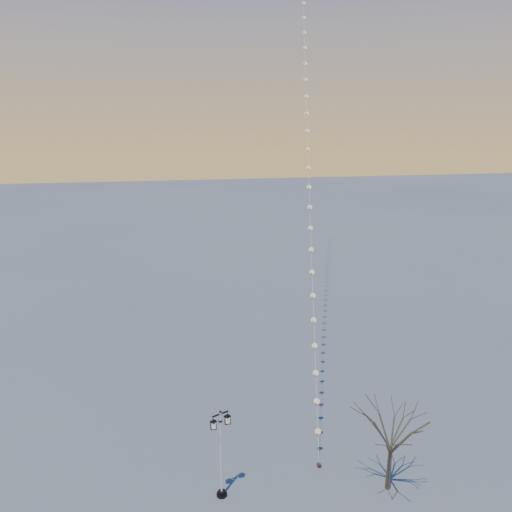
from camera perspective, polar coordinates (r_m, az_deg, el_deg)
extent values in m
plane|color=#5A5D5B|center=(27.57, 3.37, -24.93)|extent=(300.00, 300.00, 0.00)
cylinder|color=black|center=(27.54, -3.80, -24.80)|extent=(0.51, 0.51, 0.15)
cylinder|color=black|center=(27.45, -3.81, -24.58)|extent=(0.37, 0.37, 0.13)
cylinder|color=silver|center=(26.12, -3.89, -20.79)|extent=(0.12, 0.12, 4.30)
cylinder|color=black|center=(25.21, -3.96, -17.73)|extent=(0.18, 0.18, 0.05)
cube|color=black|center=(25.02, -3.97, -17.02)|extent=(0.82, 0.40, 0.05)
sphere|color=black|center=(24.96, -3.98, -16.81)|extent=(0.13, 0.13, 0.13)
pyramid|color=black|center=(24.92, -4.75, -17.54)|extent=(0.40, 0.40, 0.13)
cube|color=beige|center=(25.07, -4.74, -18.09)|extent=(0.24, 0.24, 0.31)
cube|color=black|center=(25.17, -4.73, -18.43)|extent=(0.27, 0.27, 0.04)
pyramid|color=black|center=(25.26, -3.19, -17.04)|extent=(0.40, 0.40, 0.13)
cube|color=beige|center=(25.41, -3.18, -17.58)|extent=(0.24, 0.24, 0.31)
cube|color=black|center=(25.50, -3.18, -17.91)|extent=(0.27, 0.27, 0.04)
cone|color=#413826|center=(28.00, 14.49, -21.60)|extent=(0.29, 0.29, 2.42)
cylinder|color=black|center=(29.37, 6.99, -21.96)|extent=(0.21, 0.21, 0.21)
cylinder|color=black|center=(29.35, 6.99, -21.92)|extent=(0.03, 0.03, 0.27)
cone|color=orange|center=(44.61, 5.55, 21.69)|extent=(0.09, 0.09, 0.30)
cylinder|color=white|center=(29.05, 7.02, -21.11)|extent=(0.02, 0.02, 0.86)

